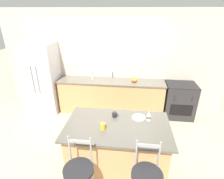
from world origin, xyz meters
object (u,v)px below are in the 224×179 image
Objects in this scene: refrigerator at (43,78)px; bar_stool_near at (79,175)px; wine_glass at (149,114)px; dinner_plate at (139,117)px; oven_range at (179,100)px; tumbler_cup at (103,126)px; coffee_mug at (115,115)px; soap_bottle at (93,76)px; pumpkin_decoration at (134,80)px.

bar_stool_near is at bearing -56.00° from refrigerator.
bar_stool_near is 1.43m from wine_glass.
oven_range is at bearing 55.46° from dinner_plate.
coffee_mug is at bearing 68.87° from tumbler_cup.
bar_stool_near reaches higher than dinner_plate.
refrigerator reaches higher than wine_glass.
refrigerator is 2.66m from coffee_mug.
wine_glass is at bearing -3.67° from coffee_mug.
soap_bottle is at bearing 113.97° from coffee_mug.
soap_bottle reaches higher than coffee_mug.
coffee_mug is (-0.42, -0.02, 0.03)m from dinner_plate.
wine_glass is at bearing -81.75° from pumpkin_decoration.
tumbler_cup is at bearing -129.84° from oven_range.
dinner_plate is at bearing 2.67° from coffee_mug.
tumbler_cup is (-0.73, -0.34, -0.07)m from wine_glass.
coffee_mug is 0.98× the size of tumbler_cup.
pumpkin_decoration is at bearing 74.91° from bar_stool_near.
soap_bottle is at bearing 124.81° from dinner_plate.
wine_glass is at bearing -19.29° from dinner_plate.
soap_bottle is (-2.32, 0.10, 0.54)m from oven_range.
refrigerator is at bearing 143.19° from coffee_mug.
wine_glass is at bearing -30.97° from refrigerator.
oven_range is at bearing 60.42° from wine_glass.
soap_bottle reaches higher than wine_glass.
tumbler_cup is (-1.69, -2.03, 0.50)m from oven_range.
soap_bottle is (-1.12, 0.10, 0.01)m from pumpkin_decoration.
tumbler_cup is 2.22m from soap_bottle.
oven_range and dinner_plate have the same top height.
refrigerator is at bearing 124.00° from bar_stool_near.
oven_range is at bearing -2.39° from soap_bottle.
oven_range is 2.39m from soap_bottle.
refrigerator is 3.17m from wine_glass.
refrigerator is 10.44× the size of wine_glass.
tumbler_cup reaches higher than dinner_plate.
coffee_mug is at bearing -133.14° from oven_range.
soap_bottle is (-0.78, 1.75, 0.05)m from coffee_mug.
soap_bottle is (-0.63, 2.13, 0.04)m from tumbler_cup.
bar_stool_near reaches higher than soap_bottle.
pumpkin_decoration is at bearing -179.74° from oven_range.
pumpkin_decoration is at bearing 78.16° from coffee_mug.
soap_bottle is at bearing 174.77° from pumpkin_decoration.
bar_stool_near is 2.82m from soap_bottle.
refrigerator is 16.94× the size of coffee_mug.
refrigerator is 10.72× the size of soap_bottle.
soap_bottle reaches higher than dinner_plate.
wine_glass reaches higher than dinner_plate.
bar_stool_near reaches higher than tumbler_cup.
oven_range is at bearing 50.16° from tumbler_cup.
bar_stool_near reaches higher than oven_range.
oven_range is 3.28m from bar_stool_near.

